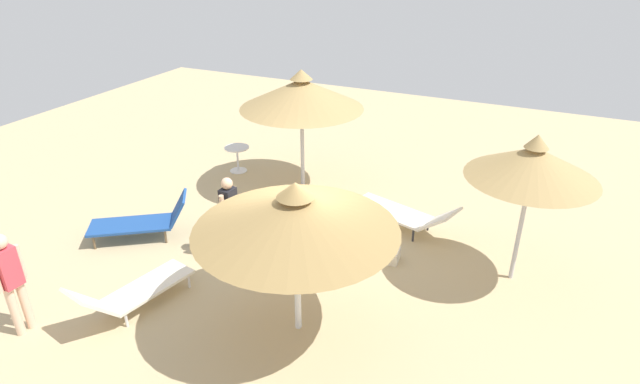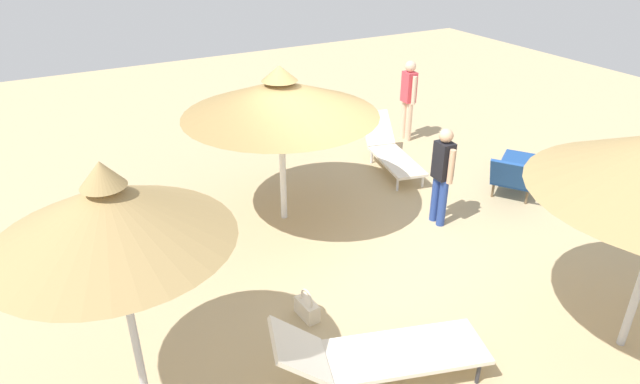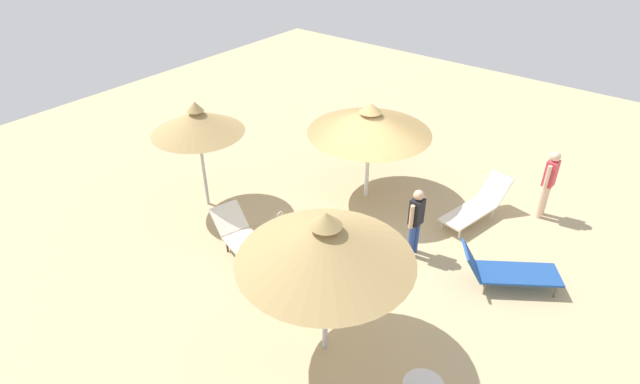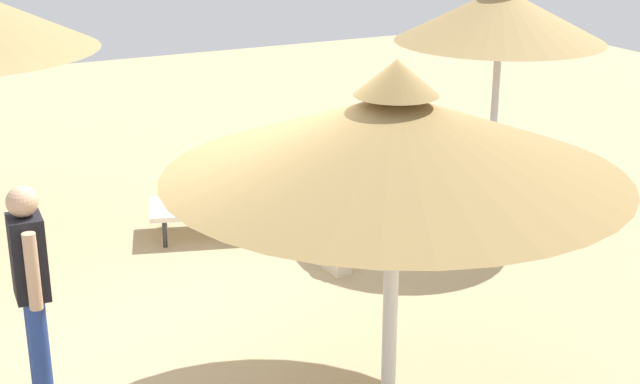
# 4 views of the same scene
# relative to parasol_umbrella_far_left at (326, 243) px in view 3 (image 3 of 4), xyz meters

# --- Properties ---
(ground) EXTENTS (24.00, 24.00, 0.10)m
(ground) POSITION_rel_parasol_umbrella_far_left_xyz_m (3.23, 1.49, -2.31)
(ground) COLOR tan
(parasol_umbrella_far_left) EXTENTS (2.76, 2.76, 2.79)m
(parasol_umbrella_far_left) POSITION_rel_parasol_umbrella_far_left_xyz_m (0.00, 0.00, 0.00)
(parasol_umbrella_far_left) COLOR #B2B2B7
(parasol_umbrella_far_left) RESTS_ON ground
(parasol_umbrella_far_right) EXTENTS (2.89, 2.89, 2.45)m
(parasol_umbrella_far_right) POSITION_rel_parasol_umbrella_far_left_xyz_m (4.44, 2.13, -0.27)
(parasol_umbrella_far_right) COLOR white
(parasol_umbrella_far_right) RESTS_ON ground
(parasol_umbrella_back) EXTENTS (2.07, 2.07, 2.65)m
(parasol_umbrella_back) POSITION_rel_parasol_umbrella_far_left_xyz_m (1.75, 4.92, -0.08)
(parasol_umbrella_back) COLOR #B2B2B7
(parasol_umbrella_back) RESTS_ON ground
(lounge_chair_near_left) EXTENTS (1.61, 1.93, 0.87)m
(lounge_chair_near_left) POSITION_rel_parasol_umbrella_far_left_xyz_m (3.36, -1.79, -1.88)
(lounge_chair_near_left) COLOR #1E478C
(lounge_chair_near_left) RESTS_ON ground
(lounge_chair_edge) EXTENTS (1.28, 2.33, 0.76)m
(lounge_chair_edge) POSITION_rel_parasol_umbrella_far_left_xyz_m (0.91, 2.73, -1.90)
(lounge_chair_edge) COLOR silver
(lounge_chair_edge) RESTS_ON ground
(lounge_chair_center) EXTENTS (2.04, 0.97, 0.85)m
(lounge_chair_center) POSITION_rel_parasol_umbrella_far_left_xyz_m (5.18, -0.43, -1.89)
(lounge_chair_center) COLOR silver
(lounge_chair_center) RESTS_ON ground
(person_standing_near_right) EXTENTS (0.46, 0.23, 1.57)m
(person_standing_near_right) POSITION_rel_parasol_umbrella_far_left_xyz_m (3.14, 0.09, -1.37)
(person_standing_near_right) COLOR navy
(person_standing_near_right) RESTS_ON ground
(person_standing_front) EXTENTS (0.46, 0.24, 1.68)m
(person_standing_front) POSITION_rel_parasol_umbrella_far_left_xyz_m (6.22, -1.58, -1.30)
(person_standing_front) COLOR beige
(person_standing_front) RESTS_ON ground
(handbag) EXTENTS (0.36, 0.19, 0.40)m
(handbag) POSITION_rel_parasol_umbrella_far_left_xyz_m (2.12, 2.92, -2.13)
(handbag) COLOR beige
(handbag) RESTS_ON ground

